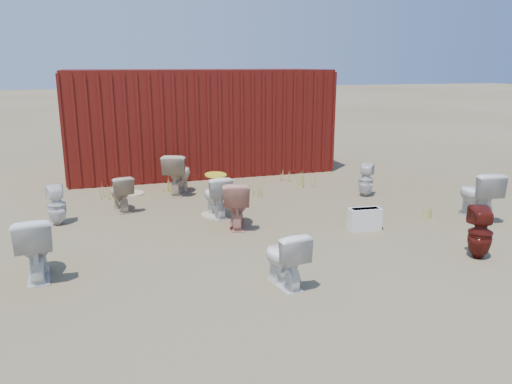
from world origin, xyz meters
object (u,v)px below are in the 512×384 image
object	(u,v)px
toilet_front_maroon	(480,233)
toilet_back_yellowlid	(216,196)
toilet_back_beige_right	(178,174)
toilet_back_beige_left	(121,193)
loose_tank	(365,219)
toilet_front_a	(35,247)
toilet_back_a	(57,205)
shipping_container	(198,121)
toilet_back_e	(366,180)
toilet_front_e	(478,195)
toilet_front_c	(284,258)
toilet_front_pink	(236,204)

from	to	relation	value
toilet_front_maroon	toilet_back_yellowlid	xyz separation A→B (m)	(-2.90, 2.92, 0.01)
toilet_front_maroon	toilet_back_beige_right	world-z (taller)	toilet_back_beige_right
toilet_back_beige_left	toilet_back_beige_right	distance (m)	1.47
toilet_back_beige_right	loose_tank	xyz separation A→B (m)	(2.41, -3.14, -0.24)
toilet_front_a	toilet_back_a	world-z (taller)	toilet_front_a
shipping_container	loose_tank	xyz separation A→B (m)	(1.54, -5.35, -1.02)
toilet_back_beige_left	toilet_back_a	bearing A→B (deg)	15.39
toilet_front_a	toilet_back_beige_right	world-z (taller)	toilet_back_beige_right
toilet_back_a	toilet_back_e	size ratio (longest dim) A/B	1.00
shipping_container	toilet_back_yellowlid	xyz separation A→B (m)	(-0.49, -3.92, -0.85)
toilet_back_beige_left	toilet_back_beige_right	world-z (taller)	toilet_back_beige_right
toilet_front_e	toilet_back_yellowlid	size ratio (longest dim) A/B	1.17
toilet_front_c	toilet_back_e	distance (m)	4.47
toilet_front_maroon	toilet_back_beige_left	size ratio (longest dim) A/B	1.08
toilet_front_e	toilet_back_yellowlid	distance (m)	4.36
toilet_front_c	toilet_front_a	bearing A→B (deg)	-29.90
shipping_container	toilet_back_e	xyz separation A→B (m)	(2.60, -3.51, -0.88)
toilet_front_maroon	toilet_front_e	bearing A→B (deg)	-109.06
toilet_back_beige_right	toilet_back_yellowlid	distance (m)	1.75
loose_tank	toilet_back_e	bearing A→B (deg)	65.82
toilet_back_a	toilet_front_maroon	bearing A→B (deg)	138.44
toilet_front_e	toilet_back_a	bearing A→B (deg)	-6.27
toilet_back_a	toilet_back_beige_right	bearing A→B (deg)	-158.15
toilet_back_a	toilet_back_e	world-z (taller)	same
toilet_back_a	toilet_front_c	bearing A→B (deg)	118.56
toilet_front_maroon	toilet_front_pink	bearing A→B (deg)	-18.67
toilet_front_e	toilet_back_a	world-z (taller)	toilet_front_e
toilet_front_a	toilet_front_maroon	bearing A→B (deg)	164.33
toilet_front_a	toilet_back_yellowlid	bearing A→B (deg)	-150.09
toilet_back_beige_right	toilet_front_maroon	bearing A→B (deg)	149.85
toilet_back_yellowlid	toilet_front_maroon	bearing A→B (deg)	130.17
toilet_front_maroon	toilet_back_beige_right	xyz separation A→B (m)	(-3.27, 4.63, 0.06)
shipping_container	toilet_front_e	size ratio (longest dim) A/B	7.26
toilet_front_maroon	toilet_front_a	bearing A→B (deg)	9.57
toilet_front_c	toilet_back_yellowlid	world-z (taller)	toilet_back_yellowlid
shipping_container	toilet_back_a	bearing A→B (deg)	-130.11
toilet_front_a	toilet_front_pink	bearing A→B (deg)	-162.37
shipping_container	loose_tank	world-z (taller)	shipping_container
toilet_front_pink	toilet_back_a	distance (m)	2.89
toilet_back_yellowlid	loose_tank	distance (m)	2.49
toilet_back_a	shipping_container	bearing A→B (deg)	-141.03
toilet_front_e	toilet_back_yellowlid	bearing A→B (deg)	-11.12
toilet_front_pink	toilet_back_beige_left	bearing A→B (deg)	-25.87
loose_tank	toilet_back_a	bearing A→B (deg)	165.08
toilet_back_a	toilet_back_beige_left	bearing A→B (deg)	-164.48
toilet_back_yellowlid	toilet_front_a	bearing A→B (deg)	29.63
toilet_front_e	toilet_back_beige_right	size ratio (longest dim) A/B	1.01
toilet_front_pink	toilet_back_beige_left	world-z (taller)	toilet_front_pink
toilet_back_beige_left	toilet_back_e	world-z (taller)	toilet_back_e
toilet_front_c	toilet_back_yellowlid	xyz separation A→B (m)	(-0.12, 2.93, 0.01)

